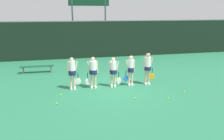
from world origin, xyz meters
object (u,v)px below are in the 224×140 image
(scoreboard, at_px, (89,4))
(player_2, at_px, (113,70))
(player_4, at_px, (148,65))
(bench_courtside, at_px, (37,67))
(player_0, at_px, (72,70))
(tennis_ball_2, at_px, (57,104))
(tennis_ball_4, at_px, (61,95))
(player_1, at_px, (93,70))
(tennis_ball_1, at_px, (72,81))
(tennis_ball_0, at_px, (114,79))
(tennis_ball_6, at_px, (168,98))
(tennis_ball_3, at_px, (135,98))
(player_3, at_px, (131,68))
(tennis_ball_5, at_px, (184,91))

(scoreboard, distance_m, player_2, 9.69)
(player_2, distance_m, player_4, 1.91)
(bench_courtside, xyz_separation_m, player_0, (2.12, -3.72, 0.61))
(player_4, relative_size, tennis_ball_2, 25.66)
(tennis_ball_2, bearing_deg, tennis_ball_4, 80.98)
(player_1, bearing_deg, scoreboard, 87.21)
(player_2, relative_size, tennis_ball_1, 23.99)
(tennis_ball_0, relative_size, tennis_ball_2, 0.97)
(tennis_ball_1, distance_m, tennis_ball_4, 2.08)
(player_1, bearing_deg, tennis_ball_6, -32.29)
(tennis_ball_3, bearing_deg, bench_courtside, 130.39)
(player_4, height_order, tennis_ball_2, player_4)
(bench_courtside, height_order, tennis_ball_4, bench_courtside)
(player_2, bearing_deg, tennis_ball_0, 82.17)
(player_3, relative_size, tennis_ball_5, 25.90)
(player_0, height_order, tennis_ball_5, player_0)
(scoreboard, xyz_separation_m, tennis_ball_1, (-2.05, -7.66, -4.53))
(bench_courtside, relative_size, player_1, 1.28)
(tennis_ball_4, bearing_deg, player_1, 22.95)
(player_4, distance_m, tennis_ball_5, 2.32)
(player_0, relative_size, tennis_ball_4, 24.38)
(tennis_ball_1, height_order, tennis_ball_3, tennis_ball_1)
(tennis_ball_6, bearing_deg, scoreboard, 100.93)
(scoreboard, height_order, tennis_ball_0, scoreboard)
(tennis_ball_0, xyz_separation_m, tennis_ball_1, (-2.45, 0.15, -0.00))
(player_0, xyz_separation_m, tennis_ball_4, (-0.63, -0.75, -0.97))
(player_0, height_order, tennis_ball_1, player_0)
(bench_courtside, height_order, player_0, player_0)
(player_2, bearing_deg, tennis_ball_1, 155.48)
(player_1, height_order, player_2, player_1)
(player_4, relative_size, tennis_ball_3, 27.25)
(player_3, height_order, tennis_ball_6, player_3)
(player_3, height_order, player_4, player_4)
(player_1, relative_size, player_3, 1.00)
(player_3, xyz_separation_m, tennis_ball_1, (-3.09, 1.31, -0.96))
(player_2, xyz_separation_m, tennis_ball_0, (0.31, 1.16, -0.90))
(tennis_ball_1, xyz_separation_m, tennis_ball_4, (-0.62, -1.99, 0.00))
(tennis_ball_1, height_order, tennis_ball_2, tennis_ball_2)
(player_4, height_order, tennis_ball_4, player_4)
(tennis_ball_2, relative_size, tennis_ball_5, 1.08)
(tennis_ball_1, bearing_deg, tennis_ball_6, -40.03)
(tennis_ball_1, xyz_separation_m, tennis_ball_6, (4.21, -3.54, -0.00))
(player_2, height_order, tennis_ball_3, player_2)
(tennis_ball_6, bearing_deg, player_3, 116.68)
(tennis_ball_2, height_order, tennis_ball_3, tennis_ball_2)
(tennis_ball_3, relative_size, tennis_ball_4, 0.94)
(tennis_ball_0, relative_size, tennis_ball_6, 1.03)
(player_3, height_order, tennis_ball_1, player_3)
(player_2, xyz_separation_m, tennis_ball_5, (3.26, -1.59, -0.90))
(player_0, xyz_separation_m, tennis_ball_6, (4.21, -2.31, -0.97))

